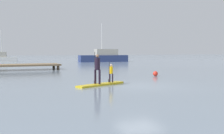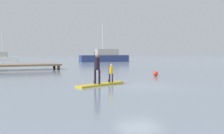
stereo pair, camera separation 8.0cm
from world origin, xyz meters
The scene contains 7 objects.
ground_plane centered at (0.00, 0.00, 0.00)m, with size 240.00×240.00×0.00m, color gray.
paddleboard_near centered at (-1.93, 1.05, 0.05)m, with size 3.37×1.82×0.10m.
paddler_adult centered at (-2.23, 0.93, 1.09)m, with size 0.40×0.50×1.86m.
paddler_child_solo centered at (-1.18, 1.38, 0.73)m, with size 0.26×0.37×1.24m.
fishing_boat_white_large centered at (11.06, 33.34, 0.93)m, with size 9.24×3.26×7.13m.
floating_dock centered at (-5.80, 16.14, 0.53)m, with size 9.21×2.94×0.62m.
mooring_buoy_near centered at (4.11, 4.72, 0.20)m, with size 0.40×0.40×0.40m, color red.
Camera 2 is at (-7.53, -13.66, 2.00)m, focal length 43.30 mm.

